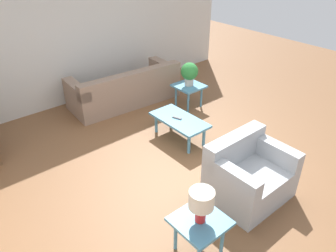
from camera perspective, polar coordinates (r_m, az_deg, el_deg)
name	(u,v)px	position (r m, az deg, el deg)	size (l,w,h in m)	color
ground_plane	(186,161)	(5.04, 3.10, -6.13)	(14.00, 14.00, 0.00)	brown
wall_right	(80,32)	(6.80, -15.03, 15.55)	(0.12, 7.20, 2.70)	silver
sofa	(125,89)	(6.67, -7.43, 6.33)	(1.02, 2.23, 0.74)	gray
armchair	(248,175)	(4.39, 13.69, -8.29)	(0.81, 1.00, 0.81)	#A8ADB2
coffee_table	(179,121)	(5.39, 2.00, 0.84)	(1.00, 0.51, 0.38)	teal
side_table_plant	(189,88)	(6.42, 3.65, 6.57)	(0.53, 0.53, 0.46)	teal
side_table_lamp	(200,225)	(3.58, 5.54, -16.73)	(0.53, 0.53, 0.46)	teal
potted_plant	(189,72)	(6.30, 3.75, 9.31)	(0.33, 0.33, 0.45)	#B2ADA3
table_lamp	(201,201)	(3.35, 5.83, -12.95)	(0.26, 0.26, 0.39)	red
remote_control	(177,118)	(5.37, 1.57, 1.42)	(0.16, 0.09, 0.02)	#4C4C51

